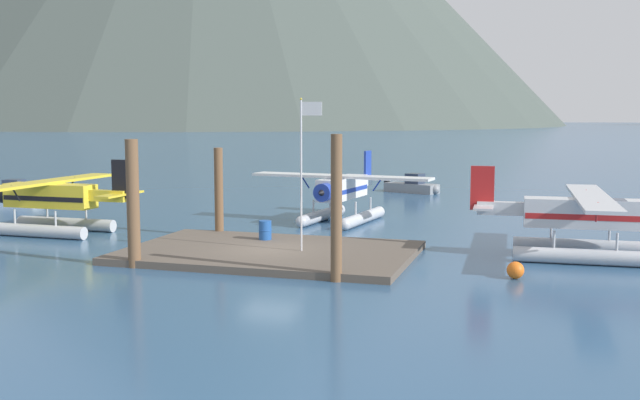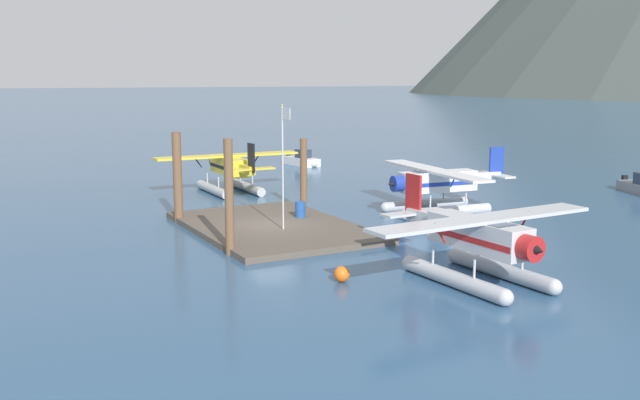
{
  "view_description": "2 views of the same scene",
  "coord_description": "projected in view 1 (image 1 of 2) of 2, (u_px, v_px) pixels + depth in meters",
  "views": [
    {
      "loc": [
        11.2,
        -29.6,
        6.02
      ],
      "look_at": [
        1.98,
        0.89,
        2.38
      ],
      "focal_mm": 41.96,
      "sensor_mm": 36.0,
      "label": 1
    },
    {
      "loc": [
        33.77,
        -15.15,
        8.0
      ],
      "look_at": [
        -0.7,
        3.28,
        1.25
      ],
      "focal_mm": 39.6,
      "sensor_mm": 36.0,
      "label": 2
    }
  ],
  "objects": [
    {
      "name": "boat_white_open_west",
      "position": [
        12.0,
        194.0,
        52.66
      ],
      "size": [
        4.88,
        1.95,
        1.5
      ],
      "color": "silver",
      "rests_on": "ground"
    },
    {
      "name": "fuel_drum",
      "position": [
        265.0,
        230.0,
        34.38
      ],
      "size": [
        0.62,
        0.62,
        0.88
      ],
      "color": "#1E4C99",
      "rests_on": "dock_platform"
    },
    {
      "name": "mooring_buoy",
      "position": [
        515.0,
        270.0,
        27.54
      ],
      "size": [
        0.64,
        0.64,
        0.64
      ],
      "primitive_type": "sphere",
      "color": "orange",
      "rests_on": "ground"
    },
    {
      "name": "boat_grey_open_north",
      "position": [
        413.0,
        186.0,
        58.09
      ],
      "size": [
        4.64,
        2.93,
        1.5
      ],
      "color": "gray",
      "rests_on": "ground"
    },
    {
      "name": "flagpole",
      "position": [
        304.0,
        157.0,
        31.11
      ],
      "size": [
        0.95,
        0.1,
        6.42
      ],
      "color": "silver",
      "rests_on": "dock_platform"
    },
    {
      "name": "piling_far_left",
      "position": [
        219.0,
        193.0,
        36.81
      ],
      "size": [
        0.43,
        0.43,
        4.41
      ],
      "primitive_type": "cylinder",
      "color": "brown",
      "rests_on": "ground"
    },
    {
      "name": "piling_near_right",
      "position": [
        336.0,
        208.0,
        26.83
      ],
      "size": [
        0.41,
        0.41,
        5.34
      ],
      "primitive_type": "cylinder",
      "color": "brown",
      "rests_on": "ground"
    },
    {
      "name": "seaplane_white_bow_centre",
      "position": [
        342.0,
        194.0,
        41.92
      ],
      "size": [
        10.49,
        7.95,
        3.84
      ],
      "color": "#B7BABF",
      "rests_on": "ground"
    },
    {
      "name": "dock_platform",
      "position": [
        270.0,
        252.0,
        32.04
      ],
      "size": [
        12.16,
        8.05,
        0.3
      ],
      "primitive_type": "cube",
      "color": "brown",
      "rests_on": "ground"
    },
    {
      "name": "piling_near_left",
      "position": [
        133.0,
        204.0,
        29.37
      ],
      "size": [
        0.5,
        0.5,
        5.08
      ],
      "primitive_type": "cylinder",
      "color": "brown",
      "rests_on": "ground"
    },
    {
      "name": "seaplane_yellow_port_fwd",
      "position": [
        50.0,
        203.0,
        37.94
      ],
      "size": [
        7.98,
        10.42,
        3.84
      ],
      "color": "#B7BABF",
      "rests_on": "ground"
    },
    {
      "name": "seaplane_silver_stbd_fwd",
      "position": [
        584.0,
        222.0,
        31.17
      ],
      "size": [
        7.98,
        10.45,
        3.84
      ],
      "color": "#B7BABF",
      "rests_on": "ground"
    },
    {
      "name": "ground_plane",
      "position": [
        270.0,
        256.0,
        32.05
      ],
      "size": [
        1200.0,
        1200.0,
        0.0
      ],
      "primitive_type": "plane",
      "color": "#2D5175"
    }
  ]
}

